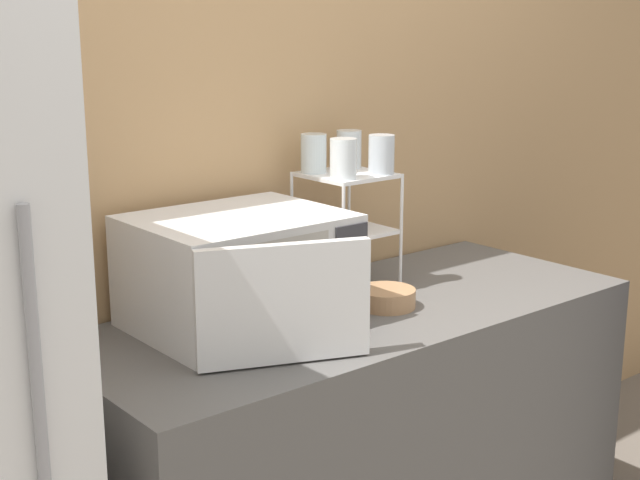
{
  "coord_description": "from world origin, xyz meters",
  "views": [
    {
      "loc": [
        -1.64,
        -1.47,
        1.69
      ],
      "look_at": [
        -0.12,
        0.38,
        1.1
      ],
      "focal_mm": 50.0,
      "sensor_mm": 36.0,
      "label": 1
    }
  ],
  "objects_px": {
    "dish_rack": "(346,205)",
    "glass_front_left": "(343,159)",
    "glass_back_right": "(349,149)",
    "microwave": "(241,272)",
    "glass_front_right": "(381,154)",
    "bowl": "(387,298)",
    "glass_back_left": "(314,153)"
  },
  "relations": [
    {
      "from": "glass_back_left",
      "to": "glass_front_left",
      "type": "bearing_deg",
      "value": -91.25
    },
    {
      "from": "dish_rack",
      "to": "microwave",
      "type": "bearing_deg",
      "value": -167.14
    },
    {
      "from": "glass_back_left",
      "to": "bowl",
      "type": "xyz_separation_m",
      "value": [
        0.02,
        -0.31,
        -0.39
      ]
    },
    {
      "from": "glass_front_right",
      "to": "glass_front_left",
      "type": "bearing_deg",
      "value": 176.8
    },
    {
      "from": "bowl",
      "to": "dish_rack",
      "type": "bearing_deg",
      "value": 78.35
    },
    {
      "from": "glass_front_left",
      "to": "glass_back_right",
      "type": "height_order",
      "value": "same"
    },
    {
      "from": "glass_front_right",
      "to": "bowl",
      "type": "relative_size",
      "value": 0.7
    },
    {
      "from": "glass_front_right",
      "to": "glass_back_left",
      "type": "height_order",
      "value": "same"
    },
    {
      "from": "dish_rack",
      "to": "bowl",
      "type": "distance_m",
      "value": 0.33
    },
    {
      "from": "glass_front_left",
      "to": "glass_back_right",
      "type": "distance_m",
      "value": 0.2
    },
    {
      "from": "microwave",
      "to": "bowl",
      "type": "bearing_deg",
      "value": -17.18
    },
    {
      "from": "dish_rack",
      "to": "bowl",
      "type": "height_order",
      "value": "dish_rack"
    },
    {
      "from": "microwave",
      "to": "dish_rack",
      "type": "distance_m",
      "value": 0.49
    },
    {
      "from": "glass_front_left",
      "to": "microwave",
      "type": "bearing_deg",
      "value": -174.84
    },
    {
      "from": "glass_front_right",
      "to": "glass_back_left",
      "type": "relative_size",
      "value": 1.0
    },
    {
      "from": "glass_back_right",
      "to": "glass_front_right",
      "type": "relative_size",
      "value": 1.0
    },
    {
      "from": "glass_front_right",
      "to": "glass_back_left",
      "type": "distance_m",
      "value": 0.21
    },
    {
      "from": "microwave",
      "to": "bowl",
      "type": "height_order",
      "value": "microwave"
    },
    {
      "from": "glass_back_right",
      "to": "glass_front_left",
      "type": "bearing_deg",
      "value": -136.0
    },
    {
      "from": "glass_back_right",
      "to": "glass_back_left",
      "type": "bearing_deg",
      "value": -179.76
    },
    {
      "from": "glass_back_right",
      "to": "glass_front_right",
      "type": "distance_m",
      "value": 0.15
    },
    {
      "from": "glass_back_right",
      "to": "glass_back_left",
      "type": "xyz_separation_m",
      "value": [
        -0.14,
        -0.0,
        0.0
      ]
    },
    {
      "from": "glass_front_left",
      "to": "bowl",
      "type": "height_order",
      "value": "glass_front_left"
    },
    {
      "from": "glass_front_left",
      "to": "glass_front_right",
      "type": "height_order",
      "value": "same"
    },
    {
      "from": "glass_front_left",
      "to": "bowl",
      "type": "xyz_separation_m",
      "value": [
        0.03,
        -0.16,
        -0.39
      ]
    },
    {
      "from": "glass_back_left",
      "to": "bowl",
      "type": "height_order",
      "value": "glass_back_left"
    },
    {
      "from": "microwave",
      "to": "glass_front_right",
      "type": "bearing_deg",
      "value": 2.92
    },
    {
      "from": "glass_front_left",
      "to": "dish_rack",
      "type": "bearing_deg",
      "value": 43.64
    },
    {
      "from": "microwave",
      "to": "glass_back_right",
      "type": "relative_size",
      "value": 5.28
    },
    {
      "from": "glass_back_left",
      "to": "glass_back_right",
      "type": "bearing_deg",
      "value": 0.24
    },
    {
      "from": "dish_rack",
      "to": "glass_front_left",
      "type": "bearing_deg",
      "value": -136.36
    },
    {
      "from": "bowl",
      "to": "glass_front_left",
      "type": "bearing_deg",
      "value": 98.96
    }
  ]
}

